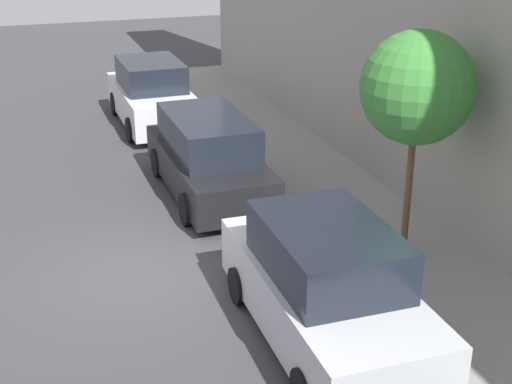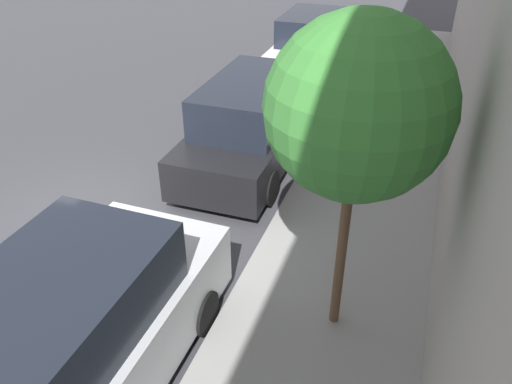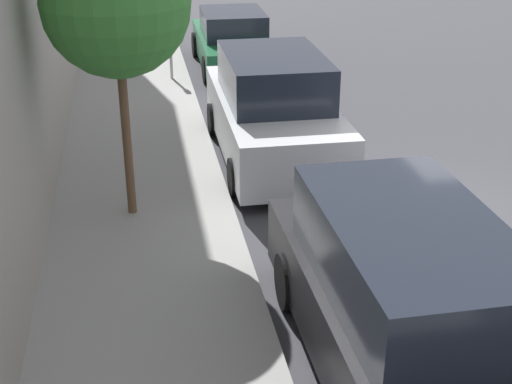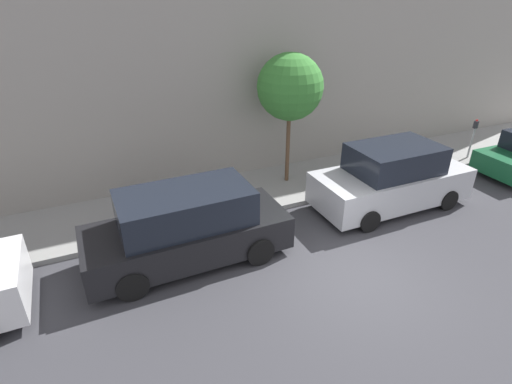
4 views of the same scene
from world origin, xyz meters
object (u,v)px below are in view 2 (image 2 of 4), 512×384
(parked_suv_second, at_px, (70,345))
(parked_suv_fourth, at_px, (312,48))
(street_tree, at_px, (358,109))
(parked_minivan_third, at_px, (252,124))

(parked_suv_second, xyz_separation_m, parked_suv_fourth, (-0.26, 12.31, -0.00))
(parked_suv_second, height_order, parked_suv_fourth, same)
(parked_suv_second, relative_size, street_tree, 1.14)
(parked_minivan_third, bearing_deg, street_tree, -56.86)
(parked_suv_second, bearing_deg, parked_suv_fourth, 91.23)
(parked_suv_second, height_order, parked_minivan_third, parked_suv_second)
(parked_minivan_third, distance_m, parked_suv_fourth, 5.93)
(parked_minivan_third, bearing_deg, parked_suv_second, -88.95)
(street_tree, bearing_deg, parked_minivan_third, 123.14)
(parked_minivan_third, xyz_separation_m, street_tree, (2.77, -4.24, 2.41))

